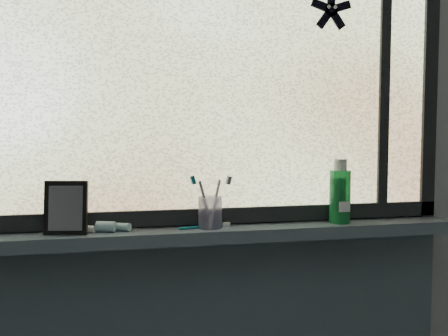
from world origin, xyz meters
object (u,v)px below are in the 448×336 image
toothbrush_cup (210,212)px  mouthwash_bottle (340,191)px  cream_tube (337,199)px  vanity_mirror (66,208)px

toothbrush_cup → mouthwash_bottle: size_ratio=0.56×
cream_tube → toothbrush_cup: bearing=-179.5°
vanity_mirror → mouthwash_bottle: (0.86, -0.00, 0.03)m
vanity_mirror → mouthwash_bottle: size_ratio=0.90×
mouthwash_bottle → vanity_mirror: bearing=180.0°
toothbrush_cup → cream_tube: 0.43m
toothbrush_cup → cream_tube: cream_tube is taller
toothbrush_cup → cream_tube: size_ratio=0.93×
mouthwash_bottle → cream_tube: mouthwash_bottle is taller
vanity_mirror → mouthwash_bottle: bearing=12.2°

